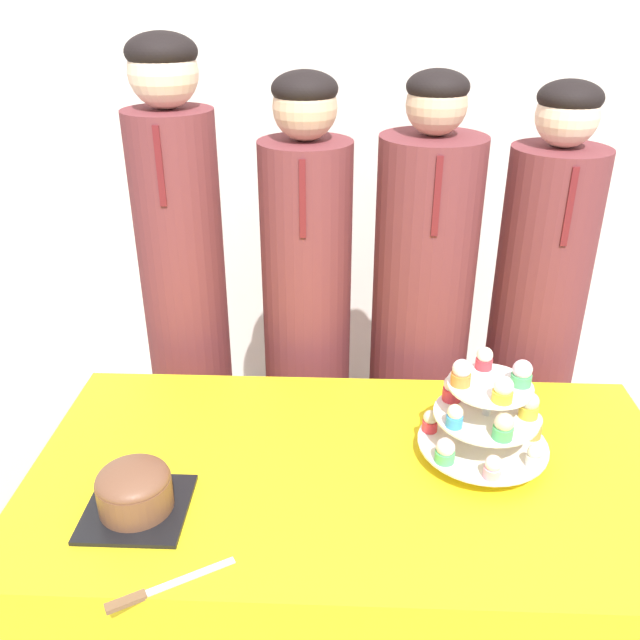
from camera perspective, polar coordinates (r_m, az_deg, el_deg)
wall_back at (r=2.82m, az=3.07°, el=18.12°), size 9.00×0.06×2.70m
table at (r=1.89m, az=2.65°, el=-21.02°), size 1.53×0.80×0.74m
round_cake at (r=1.54m, az=-15.35°, el=-13.63°), size 0.22×0.22×0.11m
cake_knife at (r=1.40m, az=-14.13°, el=-21.35°), size 0.23×0.14×0.01m
cupcake_stand at (r=1.64m, az=13.88°, el=-7.64°), size 0.31×0.31×0.27m
student_0 at (r=2.22m, az=-11.15°, el=0.60°), size 0.26×0.27×1.65m
student_1 at (r=2.19m, az=-1.10°, el=-1.05°), size 0.28×0.28×1.55m
student_2 at (r=2.21m, az=8.35°, el=-1.53°), size 0.31×0.32×1.56m
student_3 at (r=2.28m, az=17.39°, el=-1.70°), size 0.28×0.29×1.53m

